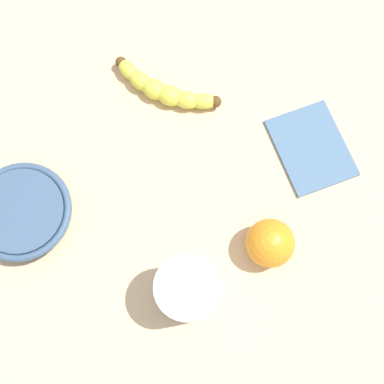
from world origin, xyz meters
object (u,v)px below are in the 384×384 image
object	(u,v)px
banana	(164,90)
ceramic_bowl	(23,212)
smoothie_glass	(187,290)
orange_fruit	(270,243)

from	to	relation	value
banana	ceramic_bowl	bearing A→B (deg)	-110.71
smoothie_glass	banana	bearing A→B (deg)	-41.18
banana	orange_fruit	bearing A→B (deg)	-33.51
banana	ceramic_bowl	size ratio (longest dim) A/B	1.20
smoothie_glass	ceramic_bowl	size ratio (longest dim) A/B	0.62
smoothie_glass	ceramic_bowl	world-z (taller)	smoothie_glass
ceramic_bowl	orange_fruit	world-z (taller)	orange_fruit
banana	ceramic_bowl	xyz separation A→B (cm)	(1.90, 31.05, 0.47)
smoothie_glass	orange_fruit	size ratio (longest dim) A/B	1.33
ceramic_bowl	orange_fruit	distance (cm)	39.35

